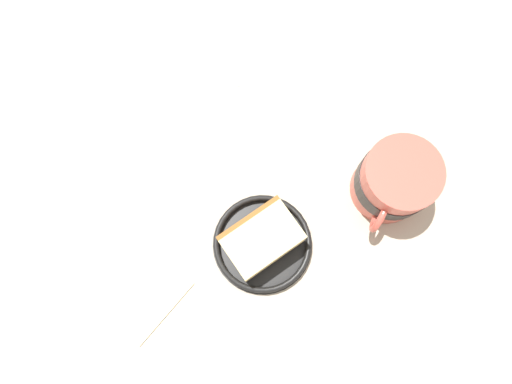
# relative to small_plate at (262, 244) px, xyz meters

# --- Properties ---
(ground_plane) EXTENTS (1.37, 1.37, 0.03)m
(ground_plane) POSITION_rel_small_plate_xyz_m (0.11, 0.01, -0.02)
(ground_plane) COLOR tan
(small_plate) EXTENTS (0.13, 0.13, 0.02)m
(small_plate) POSITION_rel_small_plate_xyz_m (0.00, 0.00, 0.00)
(small_plate) COLOR black
(small_plate) RESTS_ON ground_plane
(cake_slice) EXTENTS (0.11, 0.11, 0.05)m
(cake_slice) POSITION_rel_small_plate_xyz_m (0.00, 0.00, 0.03)
(cake_slice) COLOR brown
(cake_slice) RESTS_ON small_plate
(tea_mug) EXTENTS (0.12, 0.10, 0.10)m
(tea_mug) POSITION_rel_small_plate_xyz_m (0.13, -0.13, 0.04)
(tea_mug) COLOR #BF4C3F
(tea_mug) RESTS_ON ground_plane
(teaspoon) EXTENTS (0.05, 0.11, 0.01)m
(teaspoon) POSITION_rel_small_plate_xyz_m (0.22, 0.13, -0.01)
(teaspoon) COLOR silver
(teaspoon) RESTS_ON ground_plane
(folded_napkin) EXTENTS (0.14, 0.14, 0.01)m
(folded_napkin) POSITION_rel_small_plate_xyz_m (-0.11, 0.14, -0.01)
(folded_napkin) COLOR beige
(folded_napkin) RESTS_ON ground_plane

